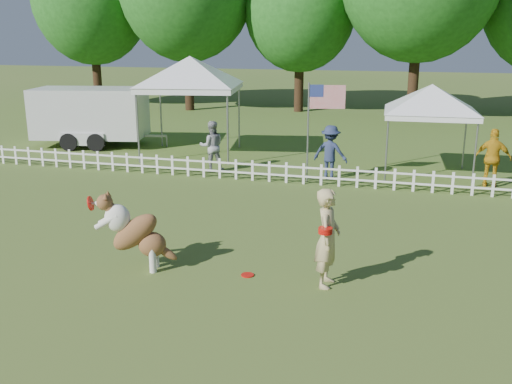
% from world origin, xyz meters
% --- Properties ---
extents(ground, '(120.00, 120.00, 0.00)m').
position_xyz_m(ground, '(0.00, 0.00, 0.00)').
color(ground, '#39611E').
rests_on(ground, ground).
extents(picket_fence, '(22.00, 0.08, 0.60)m').
position_xyz_m(picket_fence, '(0.00, 7.00, 0.30)').
color(picket_fence, white).
rests_on(picket_fence, ground).
extents(handler, '(0.42, 0.63, 1.69)m').
position_xyz_m(handler, '(1.89, 0.46, 0.84)').
color(handler, tan).
rests_on(handler, ground).
extents(dog, '(1.44, 0.77, 1.42)m').
position_xyz_m(dog, '(-1.48, 0.23, 0.71)').
color(dog, brown).
rests_on(dog, ground).
extents(frisbee_on_turf, '(0.28, 0.28, 0.02)m').
position_xyz_m(frisbee_on_turf, '(0.50, 0.48, 0.01)').
color(frisbee_on_turf, red).
rests_on(frisbee_on_turf, ground).
extents(canopy_tent_left, '(3.72, 3.72, 3.32)m').
position_xyz_m(canopy_tent_left, '(-4.30, 10.04, 1.66)').
color(canopy_tent_left, white).
rests_on(canopy_tent_left, ground).
extents(canopy_tent_right, '(2.67, 2.67, 2.65)m').
position_xyz_m(canopy_tent_right, '(3.59, 9.00, 1.33)').
color(canopy_tent_right, white).
rests_on(canopy_tent_right, ground).
extents(cargo_trailer, '(5.38, 3.19, 2.21)m').
position_xyz_m(cargo_trailer, '(-8.59, 10.57, 1.11)').
color(cargo_trailer, silver).
rests_on(cargo_trailer, ground).
extents(flag_pole, '(1.08, 0.35, 2.81)m').
position_xyz_m(flag_pole, '(0.28, 7.34, 1.41)').
color(flag_pole, gray).
rests_on(flag_pole, ground).
extents(spectator_a, '(0.93, 0.85, 1.55)m').
position_xyz_m(spectator_a, '(-2.80, 7.87, 0.78)').
color(spectator_a, gray).
rests_on(spectator_a, ground).
extents(spectator_b, '(1.10, 0.75, 1.57)m').
position_xyz_m(spectator_b, '(0.87, 7.84, 0.78)').
color(spectator_b, '#252F50').
rests_on(spectator_b, ground).
extents(spectator_c, '(1.00, 0.52, 1.62)m').
position_xyz_m(spectator_c, '(5.31, 8.10, 0.81)').
color(spectator_c, gold).
rests_on(spectator_c, ground).
extents(tree_far_left, '(6.60, 6.60, 11.00)m').
position_xyz_m(tree_far_left, '(-15.00, 22.00, 5.50)').
color(tree_far_left, '#1D5518').
rests_on(tree_far_left, ground).
extents(tree_center_left, '(6.00, 6.00, 9.80)m').
position_xyz_m(tree_center_left, '(-3.00, 22.50, 4.90)').
color(tree_center_left, '#1D5518').
rests_on(tree_center_left, ground).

